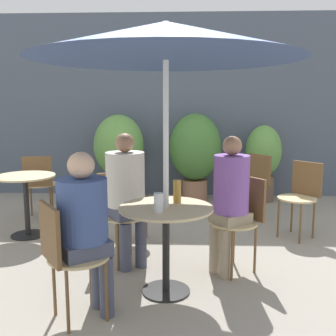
{
  "coord_description": "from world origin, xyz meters",
  "views": [
    {
      "loc": [
        -0.07,
        -3.07,
        1.53
      ],
      "look_at": [
        -0.21,
        0.37,
        0.97
      ],
      "focal_mm": 42.0,
      "sensor_mm": 36.0,
      "label": 1
    }
  ],
  "objects_px": {
    "seated_person_2": "(85,221)",
    "potted_plant_0": "(119,151)",
    "cafe_table_near": "(166,227)",
    "bistro_chair_5": "(39,180)",
    "seated_person_0": "(230,193)",
    "bistro_chair_0": "(241,213)",
    "bistro_chair_1": "(120,207)",
    "umbrella": "(166,41)",
    "potted_plant_2": "(263,158)",
    "bistro_chair_2": "(66,250)",
    "bistro_chair_4": "(254,180)",
    "seated_person_1": "(126,188)",
    "beer_glass_1": "(177,191)",
    "cafe_table_far": "(26,191)",
    "potted_plant_1": "(195,150)",
    "bistro_chair_6": "(302,191)",
    "bistro_chair_3": "(129,197)",
    "beer_glass_0": "(158,203)"
  },
  "relations": [
    {
      "from": "bistro_chair_1",
      "to": "bistro_chair_4",
      "type": "relative_size",
      "value": 1.0
    },
    {
      "from": "bistro_chair_2",
      "to": "potted_plant_1",
      "type": "relative_size",
      "value": 0.63
    },
    {
      "from": "bistro_chair_3",
      "to": "potted_plant_0",
      "type": "relative_size",
      "value": 0.63
    },
    {
      "from": "bistro_chair_4",
      "to": "bistro_chair_5",
      "type": "xyz_separation_m",
      "value": [
        -2.86,
        -0.14,
        0.0
      ]
    },
    {
      "from": "beer_glass_1",
      "to": "bistro_chair_1",
      "type": "bearing_deg",
      "value": 137.14
    },
    {
      "from": "bistro_chair_1",
      "to": "seated_person_0",
      "type": "height_order",
      "value": "seated_person_0"
    },
    {
      "from": "cafe_table_near",
      "to": "seated_person_2",
      "type": "height_order",
      "value": "seated_person_2"
    },
    {
      "from": "seated_person_0",
      "to": "bistro_chair_1",
      "type": "bearing_deg",
      "value": -140.53
    },
    {
      "from": "cafe_table_far",
      "to": "bistro_chair_6",
      "type": "height_order",
      "value": "bistro_chair_6"
    },
    {
      "from": "bistro_chair_5",
      "to": "beer_glass_0",
      "type": "distance_m",
      "value": 2.77
    },
    {
      "from": "cafe_table_near",
      "to": "beer_glass_0",
      "type": "relative_size",
      "value": 5.11
    },
    {
      "from": "seated_person_0",
      "to": "umbrella",
      "type": "bearing_deg",
      "value": -90.0
    },
    {
      "from": "potted_plant_0",
      "to": "umbrella",
      "type": "distance_m",
      "value": 3.46
    },
    {
      "from": "bistro_chair_0",
      "to": "seated_person_0",
      "type": "relative_size",
      "value": 0.69
    },
    {
      "from": "bistro_chair_4",
      "to": "seated_person_2",
      "type": "relative_size",
      "value": 0.72
    },
    {
      "from": "bistro_chair_2",
      "to": "seated_person_1",
      "type": "xyz_separation_m",
      "value": [
        0.27,
        1.04,
        0.21
      ]
    },
    {
      "from": "cafe_table_far",
      "to": "potted_plant_1",
      "type": "relative_size",
      "value": 0.52
    },
    {
      "from": "bistro_chair_2",
      "to": "bistro_chair_4",
      "type": "xyz_separation_m",
      "value": [
        1.75,
        2.62,
        0.0
      ]
    },
    {
      "from": "cafe_table_far",
      "to": "seated_person_0",
      "type": "xyz_separation_m",
      "value": [
        2.25,
        -0.94,
        0.22
      ]
    },
    {
      "from": "seated_person_1",
      "to": "potted_plant_0",
      "type": "distance_m",
      "value": 2.62
    },
    {
      "from": "bistro_chair_5",
      "to": "seated_person_0",
      "type": "height_order",
      "value": "seated_person_0"
    },
    {
      "from": "cafe_table_far",
      "to": "potted_plant_0",
      "type": "bearing_deg",
      "value": 65.8
    },
    {
      "from": "cafe_table_near",
      "to": "bistro_chair_2",
      "type": "height_order",
      "value": "bistro_chair_2"
    },
    {
      "from": "bistro_chair_0",
      "to": "bistro_chair_5",
      "type": "bearing_deg",
      "value": -157.31
    },
    {
      "from": "cafe_table_near",
      "to": "bistro_chair_3",
      "type": "relative_size",
      "value": 0.87
    },
    {
      "from": "bistro_chair_0",
      "to": "seated_person_0",
      "type": "distance_m",
      "value": 0.26
    },
    {
      "from": "potted_plant_2",
      "to": "umbrella",
      "type": "relative_size",
      "value": 0.57
    },
    {
      "from": "bistro_chair_0",
      "to": "bistro_chair_1",
      "type": "relative_size",
      "value": 1.0
    },
    {
      "from": "umbrella",
      "to": "bistro_chair_6",
      "type": "bearing_deg",
      "value": 44.14
    },
    {
      "from": "seated_person_2",
      "to": "potted_plant_0",
      "type": "bearing_deg",
      "value": -30.34
    },
    {
      "from": "cafe_table_near",
      "to": "bistro_chair_1",
      "type": "distance_m",
      "value": 0.83
    },
    {
      "from": "bistro_chair_5",
      "to": "seated_person_2",
      "type": "xyz_separation_m",
      "value": [
        1.23,
        -2.39,
        0.18
      ]
    },
    {
      "from": "seated_person_2",
      "to": "potted_plant_1",
      "type": "distance_m",
      "value": 3.68
    },
    {
      "from": "cafe_table_near",
      "to": "cafe_table_far",
      "type": "xyz_separation_m",
      "value": [
        -1.69,
        1.34,
        -0.02
      ]
    },
    {
      "from": "cafe_table_far",
      "to": "seated_person_0",
      "type": "distance_m",
      "value": 2.45
    },
    {
      "from": "seated_person_2",
      "to": "potted_plant_1",
      "type": "height_order",
      "value": "potted_plant_1"
    },
    {
      "from": "seated_person_1",
      "to": "beer_glass_1",
      "type": "xyz_separation_m",
      "value": [
        0.49,
        -0.41,
        0.07
      ]
    },
    {
      "from": "seated_person_0",
      "to": "seated_person_1",
      "type": "bearing_deg",
      "value": -134.91
    },
    {
      "from": "beer_glass_0",
      "to": "potted_plant_1",
      "type": "relative_size",
      "value": 0.11
    },
    {
      "from": "beer_glass_0",
      "to": "umbrella",
      "type": "relative_size",
      "value": 0.07
    },
    {
      "from": "bistro_chair_6",
      "to": "seated_person_1",
      "type": "distance_m",
      "value": 2.13
    },
    {
      "from": "bistro_chair_0",
      "to": "umbrella",
      "type": "xyz_separation_m",
      "value": [
        -0.67,
        -0.49,
        1.46
      ]
    },
    {
      "from": "potted_plant_0",
      "to": "potted_plant_2",
      "type": "bearing_deg",
      "value": 1.65
    },
    {
      "from": "bistro_chair_6",
      "to": "beer_glass_0",
      "type": "distance_m",
      "value": 2.27
    },
    {
      "from": "seated_person_2",
      "to": "umbrella",
      "type": "bearing_deg",
      "value": -90.0
    },
    {
      "from": "bistro_chair_5",
      "to": "potted_plant_0",
      "type": "height_order",
      "value": "potted_plant_0"
    },
    {
      "from": "bistro_chair_6",
      "to": "seated_person_0",
      "type": "distance_m",
      "value": 1.45
    },
    {
      "from": "bistro_chair_4",
      "to": "beer_glass_0",
      "type": "xyz_separation_m",
      "value": [
        -1.12,
        -2.29,
        0.26
      ]
    },
    {
      "from": "bistro_chair_1",
      "to": "seated_person_1",
      "type": "distance_m",
      "value": 0.26
    },
    {
      "from": "potted_plant_0",
      "to": "potted_plant_2",
      "type": "height_order",
      "value": "potted_plant_0"
    }
  ]
}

